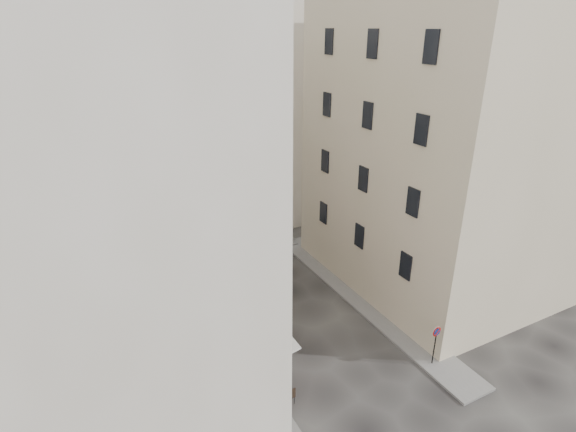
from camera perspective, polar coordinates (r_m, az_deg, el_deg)
ground at (r=24.08m, az=4.53°, el=-16.58°), size 90.00×90.00×0.00m
sidewalk_left at (r=25.45m, az=-9.36°, el=-14.19°), size 2.00×22.00×0.12m
sidewalk_right at (r=28.14m, az=9.21°, el=-10.16°), size 2.00×18.00×0.12m
building_left at (r=19.24m, az=-27.60°, el=5.28°), size 12.20×16.20×20.60m
building_right at (r=28.74m, az=19.65°, el=9.62°), size 12.20×14.20×18.60m
building_back at (r=36.27m, az=-12.78°, el=12.91°), size 18.20×10.20×18.60m
cafe_storefront at (r=22.12m, az=-6.62°, el=-14.59°), size 1.74×7.30×3.50m
stone_steps at (r=33.43m, az=-6.84°, el=-3.68°), size 9.00×3.15×0.80m
bollard_near at (r=21.88m, az=-1.67°, el=-19.54°), size 0.12×0.12×0.98m
bollard_mid at (r=24.35m, az=-5.39°, el=-14.52°), size 0.12×0.12×0.98m
bollard_far at (r=27.05m, az=-8.27°, el=-10.42°), size 0.12×0.12×0.98m
no_parking_sign at (r=23.23m, az=18.26°, el=-14.57°), size 0.51×0.10×2.25m
bistro_table_a at (r=20.99m, az=-0.95°, el=-22.10°), size 1.24×0.58×0.87m
bistro_table_b at (r=22.84m, az=-1.73°, el=-17.76°), size 1.13×0.53×0.80m
bistro_table_c at (r=23.26m, az=-3.25°, el=-16.67°), size 1.33×0.62×0.94m
bistro_table_d at (r=25.15m, az=-5.53°, el=-13.48°), size 1.13×0.53×0.79m
bistro_table_e at (r=25.70m, az=-6.27°, el=-12.46°), size 1.30×0.61×0.91m
pedestrian at (r=22.69m, az=-3.24°, el=-16.70°), size 0.72×0.66×1.66m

